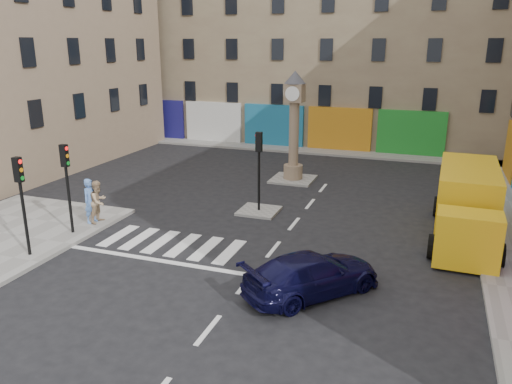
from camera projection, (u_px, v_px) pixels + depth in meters
The scene contains 15 objects.
ground at pixel (235, 297), 15.74m from camera, with size 120.00×120.00×0.00m, color black.
sidewalk_right at pixel (503, 223), 21.94m from camera, with size 2.60×30.00×0.15m, color gray.
sidewalk_far at pixel (297, 149), 37.02m from camera, with size 32.00×2.40×0.15m, color gray.
island_near at pixel (259, 211), 23.58m from camera, with size 1.80×1.80×0.12m, color gray.
island_far at pixel (293, 179), 28.99m from camera, with size 2.40×2.40×0.12m, color gray.
building_far at pixel (318, 32), 39.82m from camera, with size 32.00×10.00×17.00m, color #87775A.
building_left at pixel (19, 46), 30.50m from camera, with size 8.00×20.00×15.00m, color #866F58.
traffic_light_left_near at pixel (21, 191), 17.83m from camera, with size 0.28×0.22×3.70m.
traffic_light_left_far at pixel (66, 175), 19.99m from camera, with size 0.28×0.22×3.70m.
traffic_light_island at pixel (259, 159), 22.85m from camera, with size 0.28×0.22×3.70m.
clock_pillar at pixel (294, 119), 27.98m from camera, with size 1.20×1.20×6.10m.
navy_sedan at pixel (312, 274), 15.79m from camera, with size 1.89×4.64×1.35m, color black.
yellow_van at pixel (467, 204), 20.40m from camera, with size 2.75×7.62×2.75m.
pedestrian_blue at pixel (91, 201), 21.58m from camera, with size 0.72×0.47×1.96m, color #5B87D1.
pedestrian_tan at pixel (98, 202), 21.63m from camera, with size 0.91×0.71×1.87m, color tan.
Camera 1 is at (5.36, -13.07, 7.73)m, focal length 35.00 mm.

